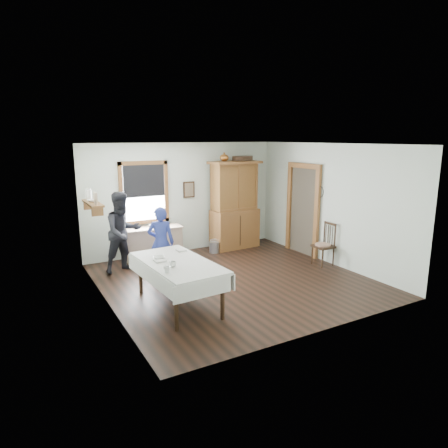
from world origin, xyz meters
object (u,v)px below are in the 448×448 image
object	(u,v)px
china_hutch	(235,205)
spindle_chair	(323,244)
pail	(214,247)
dining_table	(178,284)
figure_dark	(123,235)
wicker_basket	(227,246)
woman_blue	(161,245)
work_counter	(153,243)

from	to	relation	value
china_hutch	spindle_chair	distance (m)	2.54
pail	dining_table	bearing A→B (deg)	-128.87
dining_table	figure_dark	world-z (taller)	figure_dark
wicker_basket	figure_dark	size ratio (longest dim) A/B	0.19
pail	china_hutch	bearing A→B (deg)	14.66
china_hutch	dining_table	bearing A→B (deg)	-138.50
spindle_chair	woman_blue	xyz separation A→B (m)	(-3.46, 0.98, 0.20)
pail	woman_blue	xyz separation A→B (m)	(-1.80, -1.09, 0.55)
pail	figure_dark	xyz separation A→B (m)	(-2.35, -0.31, 0.66)
spindle_chair	dining_table	bearing A→B (deg)	-171.56
woman_blue	figure_dark	world-z (taller)	figure_dark
woman_blue	figure_dark	xyz separation A→B (m)	(-0.55, 0.78, 0.11)
work_counter	woman_blue	bearing A→B (deg)	-99.00
woman_blue	wicker_basket	bearing A→B (deg)	-128.33
dining_table	pail	xyz separation A→B (m)	(2.04, 2.53, -0.25)
work_counter	woman_blue	world-z (taller)	woman_blue
wicker_basket	work_counter	bearing A→B (deg)	174.91
dining_table	china_hutch	bearing A→B (deg)	44.77
woman_blue	spindle_chair	bearing A→B (deg)	-172.04
dining_table	figure_dark	bearing A→B (deg)	98.03
spindle_chair	woman_blue	world-z (taller)	woman_blue
dining_table	spindle_chair	distance (m)	3.73
china_hutch	spindle_chair	world-z (taller)	china_hutch
dining_table	spindle_chair	size ratio (longest dim) A/B	2.02
work_counter	china_hutch	bearing A→B (deg)	2.12
work_counter	woman_blue	xyz separation A→B (m)	(-0.29, -1.33, 0.30)
dining_table	wicker_basket	xyz separation A→B (m)	(2.43, 2.59, -0.30)
pail	figure_dark	bearing A→B (deg)	-172.45
work_counter	pail	bearing A→B (deg)	-5.38
work_counter	wicker_basket	bearing A→B (deg)	-1.57
wicker_basket	china_hutch	bearing A→B (deg)	21.00
work_counter	woman_blue	size ratio (longest dim) A/B	0.98
dining_table	woman_blue	world-z (taller)	woman_blue
spindle_chair	work_counter	bearing A→B (deg)	145.36
spindle_chair	wicker_basket	bearing A→B (deg)	122.12
spindle_chair	figure_dark	size ratio (longest dim) A/B	0.61
work_counter	china_hutch	xyz separation A→B (m)	(2.20, -0.05, 0.74)
spindle_chair	woman_blue	size ratio (longest dim) A/B	0.70
spindle_chair	wicker_basket	distance (m)	2.52
spindle_chair	woman_blue	bearing A→B (deg)	165.62
work_counter	figure_dark	world-z (taller)	figure_dark
spindle_chair	figure_dark	bearing A→B (deg)	157.75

